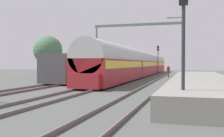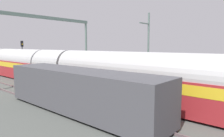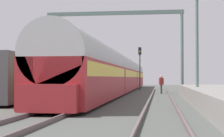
# 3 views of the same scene
# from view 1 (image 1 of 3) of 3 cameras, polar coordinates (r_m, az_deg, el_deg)

# --- Properties ---
(ground) EXTENTS (120.00, 120.00, 0.00)m
(ground) POSITION_cam_1_polar(r_m,az_deg,el_deg) (22.08, -3.00, -4.05)
(ground) COLOR #4C504C
(track_far_west) EXTENTS (1.52, 60.00, 0.16)m
(track_far_west) POSITION_cam_1_polar(r_m,az_deg,el_deg) (23.86, -13.00, -3.50)
(track_far_west) COLOR #655255
(track_far_west) RESTS_ON ground
(track_west) EXTENTS (1.52, 60.00, 0.16)m
(track_west) POSITION_cam_1_polar(r_m,az_deg,el_deg) (22.07, -3.00, -3.85)
(track_west) COLOR #655255
(track_west) RESTS_ON ground
(track_east) EXTENTS (1.52, 60.00, 0.16)m
(track_east) POSITION_cam_1_polar(r_m,az_deg,el_deg) (21.06, 8.35, -4.10)
(track_east) COLOR #655255
(track_east) RESTS_ON ground
(platform) EXTENTS (4.40, 28.00, 0.90)m
(platform) POSITION_cam_1_polar(r_m,az_deg,el_deg) (22.85, 18.58, -2.80)
(platform) COLOR gray
(platform) RESTS_ON ground
(passenger_train) EXTENTS (2.93, 49.20, 3.82)m
(passenger_train) POSITION_cam_1_polar(r_m,az_deg,el_deg) (42.79, 6.42, 1.07)
(passenger_train) COLOR maroon
(passenger_train) RESTS_ON ground
(freight_car) EXTENTS (2.80, 13.00, 2.70)m
(freight_car) POSITION_cam_1_polar(r_m,az_deg,el_deg) (29.66, -6.88, 0.10)
(freight_car) COLOR #47474C
(freight_car) RESTS_ON ground
(person_crossing) EXTENTS (0.46, 0.38, 1.73)m
(person_crossing) POSITION_cam_1_polar(r_m,az_deg,el_deg) (38.65, 12.02, -0.35)
(person_crossing) COLOR #3A3A3A
(person_crossing) RESTS_ON ground
(railway_signal_near) EXTENTS (0.36, 0.30, 5.24)m
(railway_signal_near) POSITION_cam_1_polar(r_m,az_deg,el_deg) (11.19, 15.10, 8.05)
(railway_signal_near) COLOR #2D2D33
(railway_signal_near) RESTS_ON ground
(railway_signal_far) EXTENTS (0.36, 0.30, 5.19)m
(railway_signal_far) POSITION_cam_1_polar(r_m,az_deg,el_deg) (48.59, 9.87, 2.64)
(railway_signal_far) COLOR #2D2D33
(railway_signal_far) RESTS_ON ground
(catenary_gantry) EXTENTS (13.16, 0.28, 7.86)m
(catenary_gantry) POSITION_cam_1_polar(r_m,az_deg,el_deg) (39.31, 5.51, 6.49)
(catenary_gantry) COLOR slate
(catenary_gantry) RESTS_ON ground
(catenary_pole_east_mid) EXTENTS (1.90, 0.20, 8.00)m
(catenary_pole_east_mid) POSITION_cam_1_polar(r_m,az_deg,el_deg) (28.75, 15.19, 5.38)
(catenary_pole_east_mid) COLOR slate
(catenary_pole_east_mid) RESTS_ON ground
(tree_west_background) EXTENTS (4.34, 4.34, 6.17)m
(tree_west_background) POSITION_cam_1_polar(r_m,az_deg,el_deg) (41.17, -13.64, 3.86)
(tree_west_background) COLOR #4C3826
(tree_west_background) RESTS_ON ground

